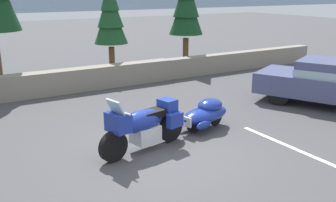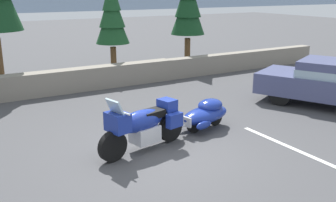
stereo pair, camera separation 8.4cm
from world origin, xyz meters
name	(u,v)px [view 1 (the left image)]	position (x,y,z in m)	size (l,w,h in m)	color
ground_plane	(159,154)	(0.00, 0.00, 0.00)	(80.00, 80.00, 0.00)	#424244
stone_guard_wall	(65,81)	(-0.13, 6.28, 0.41)	(24.00, 0.58, 0.86)	gray
touring_motorcycle	(143,124)	(-0.18, 0.36, 0.62)	(2.29, 1.04, 1.33)	black
car_shaped_trailer	(205,113)	(1.85, 0.81, 0.41)	(2.23, 1.02, 0.76)	black
sedan_at_right_edge	(336,82)	(6.43, 0.35, 0.77)	(3.57, 4.85, 1.41)	black
pine_tree_secondary	(186,3)	(6.01, 7.95, 2.91)	(1.52, 1.52, 4.64)	brown
pine_tree_far_right	(110,14)	(2.49, 8.25, 2.52)	(1.39, 1.39, 4.02)	brown
parking_stripe_marker	(301,151)	(2.78, -1.50, 0.00)	(0.12, 3.60, 0.01)	silver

